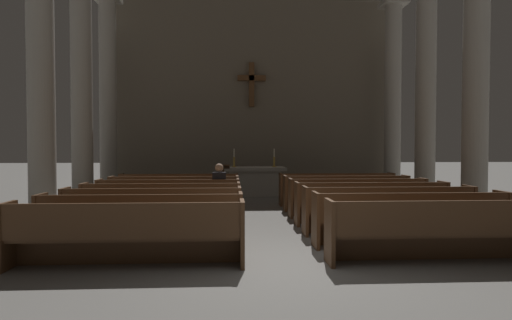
{
  "coord_description": "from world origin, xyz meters",
  "views": [
    {
      "loc": [
        -0.79,
        -6.24,
        1.73
      ],
      "look_at": [
        0.0,
        7.69,
        1.29
      ],
      "focal_mm": 30.4,
      "sensor_mm": 36.0,
      "label": 1
    }
  ],
  "objects_px": {
    "pew_left_row_5": "(169,199)",
    "pew_left_row_7": "(179,190)",
    "pew_left_row_2": "(142,222)",
    "pew_right_row_7": "(336,189)",
    "pew_right_row_2": "(410,219)",
    "column_right_fourth": "(393,100)",
    "candlestick_left": "(234,161)",
    "pew_right_row_1": "(440,231)",
    "pew_right_row_5": "(357,197)",
    "column_left_third": "(82,88)",
    "column_left_fourth": "(108,98)",
    "candlestick_right": "(274,161)",
    "pew_left_row_1": "(126,234)",
    "column_right_second": "(476,76)",
    "lectern": "(223,183)",
    "column_right_third": "(426,90)",
    "pew_right_row_3": "(388,210)",
    "pew_right_row_6": "(346,193)",
    "pew_right_row_4": "(371,203)",
    "pew_left_row_6": "(175,194)",
    "lone_worshipper": "(219,189)",
    "column_left_second": "(41,72)",
    "altar": "(254,181)",
    "pew_left_row_4": "(162,205)",
    "pew_left_row_3": "(153,212)"
  },
  "relations": [
    {
      "from": "column_left_fourth",
      "to": "pew_right_row_4",
      "type": "bearing_deg",
      "value": -40.92
    },
    {
      "from": "pew_left_row_1",
      "to": "column_right_second",
      "type": "height_order",
      "value": "column_right_second"
    },
    {
      "from": "pew_left_row_2",
      "to": "pew_right_row_5",
      "type": "xyz_separation_m",
      "value": [
        4.57,
        3.15,
        0.0
      ]
    },
    {
      "from": "column_right_second",
      "to": "pew_left_row_6",
      "type": "bearing_deg",
      "value": 171.66
    },
    {
      "from": "pew_right_row_5",
      "to": "candlestick_left",
      "type": "xyz_separation_m",
      "value": [
        -2.99,
        4.66,
        0.74
      ]
    },
    {
      "from": "pew_left_row_2",
      "to": "pew_left_row_6",
      "type": "relative_size",
      "value": 1.0
    },
    {
      "from": "pew_right_row_1",
      "to": "column_left_fourth",
      "type": "relative_size",
      "value": 0.47
    },
    {
      "from": "pew_right_row_3",
      "to": "pew_right_row_6",
      "type": "xyz_separation_m",
      "value": [
        0.0,
        3.15,
        0.0
      ]
    },
    {
      "from": "column_right_third",
      "to": "pew_left_row_2",
      "type": "bearing_deg",
      "value": -142.01
    },
    {
      "from": "pew_left_row_6",
      "to": "pew_left_row_1",
      "type": "bearing_deg",
      "value": -90.0
    },
    {
      "from": "pew_right_row_6",
      "to": "pew_right_row_7",
      "type": "distance_m",
      "value": 1.05
    },
    {
      "from": "column_right_third",
      "to": "column_right_fourth",
      "type": "distance_m",
      "value": 2.74
    },
    {
      "from": "column_left_fourth",
      "to": "altar",
      "type": "relative_size",
      "value": 3.22
    },
    {
      "from": "altar",
      "to": "candlestick_left",
      "type": "bearing_deg",
      "value": 180.0
    },
    {
      "from": "pew_left_row_3",
      "to": "column_right_fourth",
      "type": "distance_m",
      "value": 11.04
    },
    {
      "from": "column_left_second",
      "to": "pew_right_row_3",
      "type": "bearing_deg",
      "value": -15.34
    },
    {
      "from": "pew_right_row_2",
      "to": "candlestick_right",
      "type": "bearing_deg",
      "value": 101.47
    },
    {
      "from": "column_left_second",
      "to": "candlestick_right",
      "type": "xyz_separation_m",
      "value": [
        5.9,
        4.71,
        -2.25
      ]
    },
    {
      "from": "candlestick_left",
      "to": "pew_right_row_1",
      "type": "bearing_deg",
      "value": -71.39
    },
    {
      "from": "pew_left_row_7",
      "to": "column_left_fourth",
      "type": "bearing_deg",
      "value": 131.15
    },
    {
      "from": "column_right_fourth",
      "to": "altar",
      "type": "distance_m",
      "value": 6.02
    },
    {
      "from": "pew_right_row_5",
      "to": "column_left_second",
      "type": "xyz_separation_m",
      "value": [
        -7.49,
        -0.05,
        2.98
      ]
    },
    {
      "from": "pew_right_row_6",
      "to": "column_right_third",
      "type": "relative_size",
      "value": 0.47
    },
    {
      "from": "candlestick_right",
      "to": "pew_left_row_2",
      "type": "bearing_deg",
      "value": -110.91
    },
    {
      "from": "lone_worshipper",
      "to": "pew_right_row_3",
      "type": "bearing_deg",
      "value": -32.41
    },
    {
      "from": "altar",
      "to": "column_right_second",
      "type": "bearing_deg",
      "value": -42.13
    },
    {
      "from": "column_left_second",
      "to": "pew_right_row_6",
      "type": "bearing_deg",
      "value": 8.34
    },
    {
      "from": "pew_right_row_3",
      "to": "candlestick_left",
      "type": "distance_m",
      "value": 7.43
    },
    {
      "from": "pew_right_row_7",
      "to": "lone_worshipper",
      "type": "bearing_deg",
      "value": -148.52
    },
    {
      "from": "pew_right_row_4",
      "to": "candlestick_right",
      "type": "xyz_separation_m",
      "value": [
        -1.59,
        5.71,
        0.74
      ]
    },
    {
      "from": "pew_right_row_1",
      "to": "pew_right_row_6",
      "type": "bearing_deg",
      "value": 90.0
    },
    {
      "from": "candlestick_right",
      "to": "lectern",
      "type": "bearing_deg",
      "value": -145.85
    },
    {
      "from": "pew_right_row_7",
      "to": "pew_right_row_5",
      "type": "bearing_deg",
      "value": -90.0
    },
    {
      "from": "pew_right_row_5",
      "to": "column_left_third",
      "type": "xyz_separation_m",
      "value": [
        -7.49,
        2.7,
        2.98
      ]
    },
    {
      "from": "pew_left_row_6",
      "to": "lone_worshipper",
      "type": "xyz_separation_m",
      "value": [
        1.2,
        -1.01,
        0.22
      ]
    },
    {
      "from": "pew_left_row_2",
      "to": "pew_right_row_7",
      "type": "xyz_separation_m",
      "value": [
        4.57,
        5.25,
        0.0
      ]
    },
    {
      "from": "pew_left_row_5",
      "to": "pew_left_row_7",
      "type": "distance_m",
      "value": 2.1
    },
    {
      "from": "pew_right_row_5",
      "to": "pew_right_row_6",
      "type": "relative_size",
      "value": 1.0
    },
    {
      "from": "pew_right_row_6",
      "to": "candlestick_right",
      "type": "height_order",
      "value": "candlestick_right"
    },
    {
      "from": "pew_right_row_7",
      "to": "column_right_fourth",
      "type": "relative_size",
      "value": 0.47
    },
    {
      "from": "column_right_third",
      "to": "pew_right_row_3",
      "type": "bearing_deg",
      "value": -121.31
    },
    {
      "from": "pew_right_row_1",
      "to": "column_left_third",
      "type": "height_order",
      "value": "column_left_third"
    },
    {
      "from": "pew_right_row_2",
      "to": "column_right_fourth",
      "type": "xyz_separation_m",
      "value": [
        2.92,
        8.59,
        2.98
      ]
    },
    {
      "from": "pew_left_row_1",
      "to": "candlestick_left",
      "type": "xyz_separation_m",
      "value": [
        1.59,
        8.86,
        0.74
      ]
    },
    {
      "from": "column_left_fourth",
      "to": "candlestick_right",
      "type": "height_order",
      "value": "column_left_fourth"
    },
    {
      "from": "pew_right_row_1",
      "to": "altar",
      "type": "xyz_separation_m",
      "value": [
        -2.29,
        8.86,
        0.06
      ]
    },
    {
      "from": "pew_left_row_4",
      "to": "altar",
      "type": "distance_m",
      "value": 6.15
    },
    {
      "from": "column_right_third",
      "to": "lone_worshipper",
      "type": "distance_m",
      "value": 7.37
    },
    {
      "from": "pew_right_row_3",
      "to": "candlestick_left",
      "type": "bearing_deg",
      "value": 113.82
    },
    {
      "from": "pew_left_row_1",
      "to": "column_left_third",
      "type": "height_order",
      "value": "column_left_third"
    }
  ]
}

